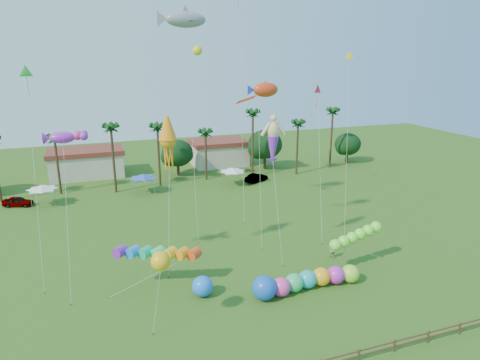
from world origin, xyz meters
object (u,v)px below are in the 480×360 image
object	(u,v)px
car_b	(256,178)
spectator_b	(333,251)
caterpillar_inflatable	(303,281)
car_a	(18,201)
blue_ball	(202,286)

from	to	relation	value
car_b	spectator_b	xyz separation A→B (m)	(-2.82, -28.59, 0.11)
car_b	caterpillar_inflatable	bearing A→B (deg)	139.13
car_b	car_a	bearing A→B (deg)	63.74
blue_ball	car_a	bearing A→B (deg)	120.59
spectator_b	car_a	bearing A→B (deg)	-169.11
caterpillar_inflatable	spectator_b	bearing A→B (deg)	36.85
car_b	caterpillar_inflatable	distance (m)	34.34
spectator_b	blue_ball	world-z (taller)	blue_ball
car_a	spectator_b	world-z (taller)	spectator_b
car_a	car_b	world-z (taller)	car_b
car_b	blue_ball	xyz separation A→B (m)	(-17.49, -31.04, 0.22)
car_a	caterpillar_inflatable	world-z (taller)	caterpillar_inflatable
blue_ball	spectator_b	bearing A→B (deg)	9.51
blue_ball	caterpillar_inflatable	bearing A→B (deg)	-13.87
car_b	blue_ball	distance (m)	35.63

